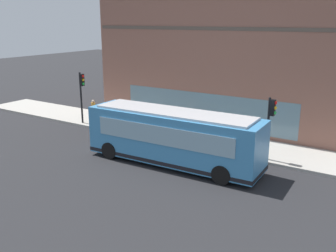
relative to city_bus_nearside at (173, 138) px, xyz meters
The scene contains 9 objects.
ground 2.19m from the city_bus_nearside, 83.85° to the left, with size 120.00×120.00×0.00m, color #262628.
sidewalk_curb 5.20m from the city_bus_nearside, 17.95° to the left, with size 3.95×40.00×0.15m, color #B2ADA3.
building_corner 12.48m from the city_bus_nearside, ahead, with size 9.25×19.10×13.19m.
city_bus_nearside is the anchor object (origin of this frame).
traffic_light_near_corner 5.54m from the city_bus_nearside, 54.05° to the right, with size 0.32×0.49×3.59m.
traffic_light_down_block 10.71m from the city_bus_nearside, 72.24° to the left, with size 0.32×0.49×3.89m.
fire_hydrant 4.30m from the city_bus_nearside, 30.07° to the left, with size 0.35×0.35×0.74m.
pedestrian_near_hydrant 10.67m from the city_bus_nearside, 67.48° to the left, with size 0.32×0.32×1.69m.
pedestrian_near_building_entrance 6.01m from the city_bus_nearside, 40.19° to the left, with size 0.32×0.32×1.57m.
Camera 1 is at (-17.07, -12.03, 7.86)m, focal length 40.36 mm.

